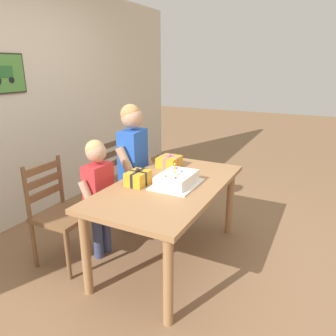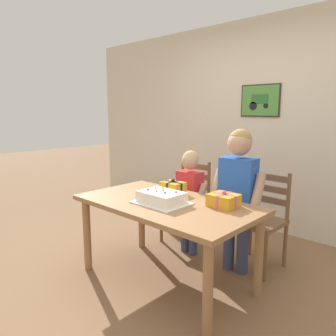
{
  "view_description": "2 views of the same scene",
  "coord_description": "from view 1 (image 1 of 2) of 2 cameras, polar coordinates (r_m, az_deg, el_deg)",
  "views": [
    {
      "loc": [
        -2.26,
        -1.14,
        1.69
      ],
      "look_at": [
        0.07,
        0.05,
        0.84
      ],
      "focal_mm": 34.03,
      "sensor_mm": 36.0,
      "label": 1
    },
    {
      "loc": [
        1.81,
        -1.91,
        1.49
      ],
      "look_at": [
        -0.08,
        0.11,
        0.99
      ],
      "focal_mm": 34.39,
      "sensor_mm": 36.0,
      "label": 2
    }
  ],
  "objects": [
    {
      "name": "birthday_cake",
      "position": [
        2.67,
        1.57,
        -2.08
      ],
      "size": [
        0.44,
        0.34,
        0.19
      ],
      "color": "white",
      "rests_on": "dining_table"
    },
    {
      "name": "dining_table",
      "position": [
        2.74,
        0.22,
        -4.71
      ],
      "size": [
        1.56,
        0.85,
        0.73
      ],
      "color": "#9E7047",
      "rests_on": "ground"
    },
    {
      "name": "gift_box_beside_cake",
      "position": [
        3.15,
        0.22,
        1.14
      ],
      "size": [
        0.23,
        0.2,
        0.14
      ],
      "color": "gold",
      "rests_on": "dining_table"
    },
    {
      "name": "chair_left",
      "position": [
        2.94,
        -18.79,
        -7.63
      ],
      "size": [
        0.43,
        0.43,
        0.92
      ],
      "color": "brown",
      "rests_on": "ground"
    },
    {
      "name": "chair_right",
      "position": [
        3.57,
        -8.45,
        -2.24
      ],
      "size": [
        0.44,
        0.44,
        0.92
      ],
      "color": "brown",
      "rests_on": "ground"
    },
    {
      "name": "child_older",
      "position": [
        3.24,
        -6.25,
        2.14
      ],
      "size": [
        0.5,
        0.29,
        1.33
      ],
      "color": "#38426B",
      "rests_on": "ground"
    },
    {
      "name": "back_wall",
      "position": [
        3.75,
        -26.08,
        10.26
      ],
      "size": [
        6.4,
        0.11,
        2.6
      ],
      "color": "beige",
      "rests_on": "ground"
    },
    {
      "name": "child_younger",
      "position": [
        2.86,
        -12.3,
        -3.48
      ],
      "size": [
        0.4,
        0.23,
        1.09
      ],
      "color": "#38426B",
      "rests_on": "ground"
    },
    {
      "name": "gift_box_red_large",
      "position": [
        2.68,
        -5.4,
        -1.8
      ],
      "size": [
        0.21,
        0.17,
        0.15
      ],
      "color": "gold",
      "rests_on": "dining_table"
    },
    {
      "name": "ground_plane",
      "position": [
        3.04,
        0.21,
        -15.78
      ],
      "size": [
        20.0,
        20.0,
        0.0
      ],
      "primitive_type": "plane",
      "color": "#846042"
    }
  ]
}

